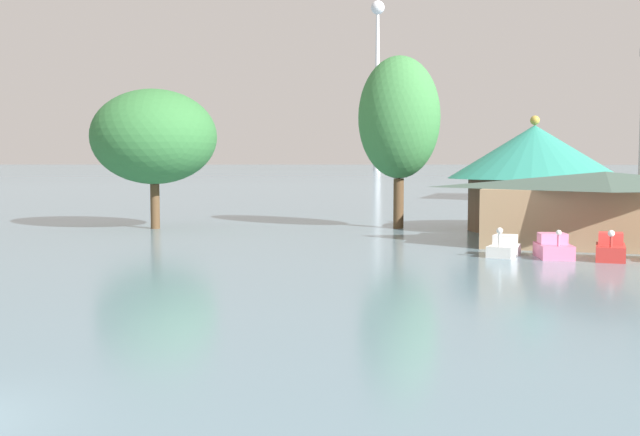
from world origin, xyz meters
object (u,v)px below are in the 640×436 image
at_px(shoreline_tree_tall_left, 154,137).
at_px(shoreline_tree_mid, 399,118).
at_px(pedal_boat_pink, 553,248).
at_px(pedal_boat_red, 611,249).
at_px(distant_broadcast_tower, 378,35).
at_px(pedal_boat_white, 504,247).
at_px(green_roof_pavilion, 534,171).
at_px(boathouse, 605,208).

height_order(shoreline_tree_tall_left, shoreline_tree_mid, shoreline_tree_mid).
distance_m(pedal_boat_pink, shoreline_tree_mid, 20.48).
relative_size(pedal_boat_red, distant_broadcast_tower, 0.02).
relative_size(pedal_boat_white, pedal_boat_pink, 0.85).
relative_size(green_roof_pavilion, distant_broadcast_tower, 0.08).
bearing_deg(pedal_boat_red, green_roof_pavilion, -161.83).
distance_m(pedal_boat_white, boathouse, 8.73).
xyz_separation_m(boathouse, shoreline_tree_tall_left, (-32.02, 2.97, 4.62)).
bearing_deg(distant_broadcast_tower, boathouse, -74.98).
distance_m(pedal_boat_red, shoreline_tree_mid, 22.26).
distance_m(pedal_boat_white, pedal_boat_red, 5.44).
height_order(boathouse, green_roof_pavilion, green_roof_pavilion).
bearing_deg(shoreline_tree_mid, boathouse, -31.11).
distance_m(pedal_boat_white, pedal_boat_pink, 2.57).
bearing_deg(green_roof_pavilion, boathouse, -65.63).
bearing_deg(pedal_boat_white, pedal_boat_pink, 103.18).
relative_size(pedal_boat_red, boathouse, 0.20).
relative_size(shoreline_tree_mid, distant_broadcast_tower, 0.08).
xyz_separation_m(pedal_boat_white, shoreline_tree_mid, (-8.85, 15.19, 7.95)).
height_order(boathouse, shoreline_tree_mid, shoreline_tree_mid).
xyz_separation_m(pedal_boat_pink, pedal_boat_red, (2.87, -0.10, 0.05)).
xyz_separation_m(pedal_boat_red, boathouse, (0.03, 6.51, 1.79)).
bearing_deg(shoreline_tree_mid, pedal_boat_red, -46.68).
relative_size(pedal_boat_red, shoreline_tree_tall_left, 0.28).
height_order(pedal_boat_pink, distant_broadcast_tower, distant_broadcast_tower).
height_order(boathouse, distant_broadcast_tower, distant_broadcast_tower).
distance_m(pedal_boat_white, shoreline_tree_mid, 19.29).
bearing_deg(shoreline_tree_tall_left, pedal_boat_pink, -17.84).
height_order(pedal_boat_red, distant_broadcast_tower, distant_broadcast_tower).
bearing_deg(green_roof_pavilion, pedal_boat_pink, -84.63).
relative_size(boathouse, shoreline_tree_mid, 1.17).
relative_size(pedal_boat_pink, green_roof_pavilion, 0.24).
distance_m(boathouse, green_roof_pavilion, 10.91).
xyz_separation_m(pedal_boat_red, green_roof_pavilion, (-4.39, 16.26, 3.87)).
xyz_separation_m(boathouse, distant_broadcast_tower, (-94.02, 350.47, 68.68)).
distance_m(pedal_boat_pink, boathouse, 7.26).
distance_m(shoreline_tree_mid, distant_broadcast_tower, 356.53).
bearing_deg(pedal_boat_white, boathouse, 150.16).
bearing_deg(pedal_boat_pink, shoreline_tree_tall_left, -120.23).
height_order(pedal_boat_pink, green_roof_pavilion, green_roof_pavilion).
bearing_deg(pedal_boat_red, pedal_boat_white, -86.55).
bearing_deg(distant_broadcast_tower, green_roof_pavilion, -75.27).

